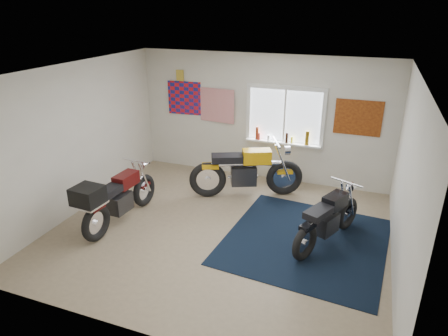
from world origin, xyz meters
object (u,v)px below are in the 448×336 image
at_px(navy_rug, 305,241).
at_px(maroon_tourer, 115,198).
at_px(black_chrome_bike, 328,220).
at_px(yellow_triumph, 246,172).

height_order(navy_rug, maroon_tourer, maroon_tourer).
bearing_deg(black_chrome_bike, yellow_triumph, 79.69).
height_order(black_chrome_bike, maroon_tourer, maroon_tourer).
bearing_deg(black_chrome_bike, maroon_tourer, 125.71).
bearing_deg(navy_rug, maroon_tourer, -168.82).
relative_size(navy_rug, black_chrome_bike, 1.50).
xyz_separation_m(yellow_triumph, black_chrome_bike, (1.75, -1.21, -0.09)).
bearing_deg(yellow_triumph, navy_rug, -65.97).
bearing_deg(maroon_tourer, navy_rug, -75.04).
height_order(yellow_triumph, maroon_tourer, yellow_triumph).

